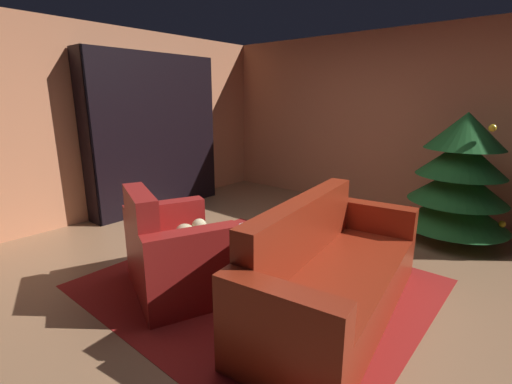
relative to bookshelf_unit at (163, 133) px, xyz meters
The scene contains 11 objects.
ground_plane 2.91m from the bookshelf_unit, 14.15° to the right, with size 6.76×6.76×0.00m, color #956C4B.
wall_back 3.31m from the bookshelf_unit, 37.82° to the left, with size 5.76×0.06×2.51m, color tan.
wall_left 0.72m from the bookshelf_unit, 109.88° to the right, with size 0.06×5.43×2.51m, color tan.
area_rug 2.99m from the bookshelf_unit, 19.61° to the right, with size 2.67×2.39×0.01m, color maroon.
bookshelf_unit is the anchor object (origin of this frame).
armchair_red 2.70m from the bookshelf_unit, 34.64° to the right, with size 1.18×1.04×0.90m.
couch_red 3.50m from the bookshelf_unit, 15.30° to the right, with size 1.03×2.07×0.86m.
coffee_table 2.87m from the bookshelf_unit, 17.83° to the right, with size 0.69×0.69×0.47m.
book_stack_on_table 2.89m from the bookshelf_unit, 17.68° to the right, with size 0.22×0.18×0.07m.
bottle_on_table 2.96m from the bookshelf_unit, 15.05° to the right, with size 0.07×0.07×0.30m.
decorated_tree 3.90m from the bookshelf_unit, 19.26° to the left, with size 1.14×1.14×1.46m.
Camera 1 is at (1.85, -2.50, 1.61)m, focal length 25.25 mm.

